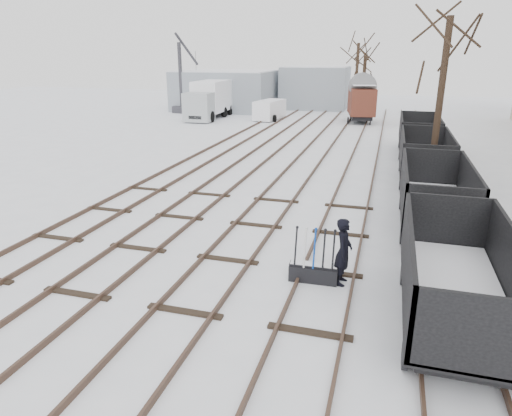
% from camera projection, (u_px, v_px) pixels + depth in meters
% --- Properties ---
extents(ground, '(120.00, 120.00, 0.00)m').
position_uv_depth(ground, '(227.00, 260.00, 13.57)').
color(ground, white).
rests_on(ground, ground).
extents(tracks, '(13.90, 52.00, 0.16)m').
position_uv_depth(tracks, '(308.00, 160.00, 25.97)').
color(tracks, black).
rests_on(tracks, ground).
extents(shed_left, '(10.00, 8.00, 4.10)m').
position_uv_depth(shed_left, '(226.00, 90.00, 49.07)').
color(shed_left, '#8A939B').
rests_on(shed_left, ground).
extents(shed_right, '(7.00, 6.00, 4.50)m').
position_uv_depth(shed_right, '(315.00, 87.00, 50.24)').
color(shed_right, '#8A939B').
rests_on(shed_right, ground).
extents(ground_frame, '(1.31, 0.46, 1.49)m').
position_uv_depth(ground_frame, '(314.00, 271.00, 12.27)').
color(ground_frame, black).
rests_on(ground_frame, ground).
extents(worker, '(0.47, 0.69, 1.84)m').
position_uv_depth(worker, '(343.00, 252.00, 11.96)').
color(worker, black).
rests_on(worker, ground).
extents(freight_wagon_a, '(2.23, 5.58, 2.28)m').
position_uv_depth(freight_wagon_a, '(455.00, 292.00, 10.03)').
color(freight_wagon_a, black).
rests_on(freight_wagon_a, ground).
extents(freight_wagon_b, '(2.23, 5.58, 2.28)m').
position_uv_depth(freight_wagon_b, '(434.00, 204.00, 15.84)').
color(freight_wagon_b, black).
rests_on(freight_wagon_b, ground).
extents(freight_wagon_c, '(2.23, 5.58, 2.28)m').
position_uv_depth(freight_wagon_c, '(424.00, 164.00, 21.66)').
color(freight_wagon_c, black).
rests_on(freight_wagon_c, ground).
extents(freight_wagon_d, '(2.23, 5.58, 2.28)m').
position_uv_depth(freight_wagon_d, '(418.00, 140.00, 27.47)').
color(freight_wagon_d, black).
rests_on(freight_wagon_d, ground).
extents(box_van_wagon, '(2.97, 4.63, 3.29)m').
position_uv_depth(box_van_wagon, '(362.00, 100.00, 39.91)').
color(box_van_wagon, black).
rests_on(box_van_wagon, ground).
extents(lorry, '(2.59, 7.52, 3.39)m').
position_uv_depth(lorry, '(209.00, 99.00, 42.43)').
color(lorry, black).
rests_on(lorry, ground).
extents(panel_van, '(2.28, 4.19, 1.76)m').
position_uv_depth(panel_van, '(270.00, 110.00, 41.81)').
color(panel_van, white).
rests_on(panel_van, ground).
extents(crane, '(1.67, 4.56, 7.75)m').
position_uv_depth(crane, '(182.00, 92.00, 46.62)').
color(crane, '#333338').
rests_on(crane, ground).
extents(tree_near, '(0.30, 0.30, 7.35)m').
position_uv_depth(tree_near, '(439.00, 105.00, 20.19)').
color(tree_near, black).
rests_on(tree_near, ground).
extents(tree_far_left, '(0.30, 0.30, 6.79)m').
position_uv_depth(tree_far_left, '(356.00, 79.00, 45.97)').
color(tree_far_left, black).
rests_on(tree_far_left, ground).
extents(tree_far_right, '(0.30, 0.30, 5.66)m').
position_uv_depth(tree_far_right, '(363.00, 88.00, 41.03)').
color(tree_far_right, black).
rests_on(tree_far_right, ground).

